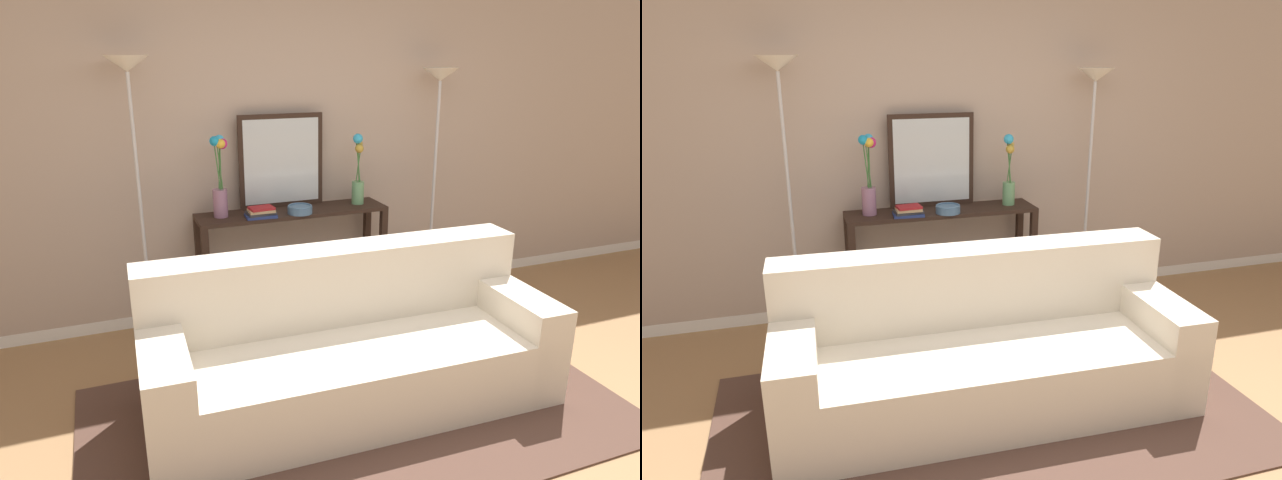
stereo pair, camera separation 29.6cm
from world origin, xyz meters
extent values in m
cube|color=white|center=(0.00, 2.34, 0.04)|extent=(12.00, 0.15, 0.09)
cube|color=#B29E8E|center=(0.00, 2.34, 1.51)|extent=(12.00, 0.14, 2.83)
cube|color=#51382D|center=(-0.18, 0.67, 0.01)|extent=(3.05, 1.65, 0.01)
cube|color=beige|center=(-0.18, 0.77, 0.21)|extent=(2.36, 0.93, 0.42)
cube|color=beige|center=(-0.18, 1.07, 0.65)|extent=(2.34, 0.33, 0.46)
cube|color=beige|center=(-1.23, 0.80, 0.30)|extent=(0.27, 0.86, 0.60)
cube|color=beige|center=(0.86, 0.74, 0.30)|extent=(0.27, 0.86, 0.60)
cube|color=black|center=(-0.11, 2.04, 0.84)|extent=(1.43, 0.34, 0.03)
cube|color=black|center=(-0.11, 2.04, 0.15)|extent=(1.31, 0.29, 0.01)
cube|color=black|center=(-0.80, 1.90, 0.41)|extent=(0.05, 0.05, 0.83)
cube|color=black|center=(0.58, 1.90, 0.41)|extent=(0.05, 0.05, 0.83)
cube|color=black|center=(-0.80, 2.19, 0.41)|extent=(0.05, 0.05, 0.83)
cube|color=black|center=(0.58, 2.19, 0.41)|extent=(0.05, 0.05, 0.83)
cylinder|color=silver|center=(-1.19, 2.03, 0.01)|extent=(0.26, 0.26, 0.02)
cylinder|color=silver|center=(-1.19, 2.03, 0.94)|extent=(0.02, 0.02, 1.84)
cone|color=silver|center=(-1.19, 2.03, 1.91)|extent=(0.28, 0.28, 0.10)
cylinder|color=silver|center=(1.09, 2.03, 0.01)|extent=(0.26, 0.26, 0.02)
cylinder|color=silver|center=(1.09, 2.03, 0.89)|extent=(0.02, 0.02, 1.74)
cone|color=silver|center=(1.09, 2.03, 1.82)|extent=(0.28, 0.28, 0.10)
cube|color=black|center=(-0.15, 2.18, 1.20)|extent=(0.65, 0.02, 0.69)
cube|color=silver|center=(-0.15, 2.17, 1.20)|extent=(0.58, 0.01, 0.62)
cylinder|color=gray|center=(-0.65, 2.06, 0.96)|extent=(0.10, 0.10, 0.20)
cylinder|color=#3D7538|center=(-0.63, 2.06, 1.22)|extent=(0.01, 0.02, 0.32)
sphere|color=#C82171|center=(-0.61, 2.06, 1.38)|extent=(0.07, 0.07, 0.07)
cylinder|color=#3D7538|center=(-0.64, 2.07, 1.23)|extent=(0.03, 0.02, 0.34)
sphere|color=#36B3E8|center=(-0.63, 2.08, 1.40)|extent=(0.07, 0.07, 0.07)
cylinder|color=#3D7538|center=(-0.64, 2.04, 1.22)|extent=(0.03, 0.02, 0.32)
sphere|color=gold|center=(-0.63, 2.02, 1.38)|extent=(0.07, 0.07, 0.07)
cylinder|color=#3D7538|center=(-0.66, 2.04, 1.23)|extent=(0.03, 0.03, 0.34)
sphere|color=#1A91C4|center=(-0.67, 2.03, 1.40)|extent=(0.07, 0.07, 0.07)
cylinder|color=#669E6B|center=(0.42, 2.05, 0.94)|extent=(0.09, 0.09, 0.18)
cylinder|color=#3D7538|center=(0.43, 2.06, 1.17)|extent=(0.04, 0.03, 0.28)
sphere|color=gold|center=(0.44, 2.08, 1.32)|extent=(0.05, 0.05, 0.05)
cylinder|color=#3D7538|center=(0.41, 2.04, 1.20)|extent=(0.04, 0.03, 0.33)
sphere|color=#31AADE|center=(0.40, 2.02, 1.36)|extent=(0.07, 0.07, 0.07)
cylinder|color=#3D7538|center=(0.42, 2.03, 1.16)|extent=(0.02, 0.01, 0.26)
sphere|color=gold|center=(0.41, 2.02, 1.29)|extent=(0.07, 0.07, 0.07)
cylinder|color=#4C7093|center=(-0.09, 1.94, 0.88)|extent=(0.18, 0.18, 0.05)
torus|color=#4C7093|center=(-0.09, 1.94, 0.91)|extent=(0.18, 0.18, 0.01)
cube|color=navy|center=(-0.38, 1.95, 0.87)|extent=(0.23, 0.16, 0.02)
cube|color=#2D2D33|center=(-0.38, 1.95, 0.89)|extent=(0.21, 0.15, 0.02)
cube|color=tan|center=(-0.38, 1.94, 0.91)|extent=(0.18, 0.13, 0.02)
cube|color=maroon|center=(-0.38, 1.94, 0.92)|extent=(0.18, 0.14, 0.02)
cube|color=gold|center=(-0.68, 2.04, 0.05)|extent=(0.04, 0.15, 0.11)
cube|color=#1E7075|center=(-0.64, 2.04, 0.06)|extent=(0.03, 0.14, 0.12)
cube|color=#2D2D33|center=(-0.61, 2.04, 0.06)|extent=(0.04, 0.16, 0.12)
cube|color=maroon|center=(-0.56, 2.04, 0.05)|extent=(0.04, 0.14, 0.10)
cube|color=silver|center=(-0.52, 2.04, 0.05)|extent=(0.03, 0.17, 0.10)
cube|color=#B77F33|center=(-0.48, 2.04, 0.06)|extent=(0.05, 0.16, 0.11)
cube|color=tan|center=(-0.43, 2.04, 0.06)|extent=(0.05, 0.14, 0.13)
cube|color=slate|center=(-0.37, 2.04, 0.06)|extent=(0.06, 0.14, 0.13)
cube|color=#236033|center=(-0.31, 2.04, 0.06)|extent=(0.06, 0.17, 0.11)
camera|label=1|loc=(-1.42, -1.89, 1.97)|focal=32.30mm
camera|label=2|loc=(-1.14, -1.99, 1.97)|focal=32.30mm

